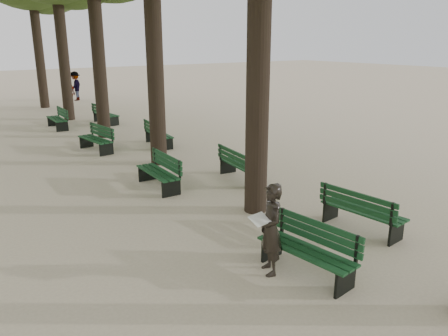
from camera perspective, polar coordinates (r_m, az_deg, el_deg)
ground at (r=7.51m, az=9.71°, el=-15.00°), size 120.00×120.00×0.00m
bench_left_0 at (r=7.73m, az=10.65°, el=-11.73°), size 0.78×1.86×0.92m
bench_left_1 at (r=11.96m, az=-8.57°, el=-1.36°), size 0.64×1.82×0.92m
bench_left_2 at (r=16.43m, az=-16.38°, el=3.03°), size 0.79×1.86×0.92m
bench_left_3 at (r=21.28m, az=-20.92°, el=5.55°), size 0.60×1.81×0.92m
bench_right_0 at (r=9.68m, az=17.55°, el=-6.30°), size 0.75×1.85×0.92m
bench_right_1 at (r=12.51m, az=2.22°, el=-0.38°), size 0.80×1.86×0.92m
bench_right_2 at (r=16.80m, az=-8.49°, el=3.81°), size 0.78×1.85×0.92m
bench_right_3 at (r=21.89m, az=-15.15°, el=6.34°), size 0.76×1.85×0.92m
man_with_map at (r=7.48m, az=6.14°, el=-7.96°), size 0.70×0.72×1.62m
pedestrian_c at (r=26.88m, az=-19.63°, el=9.20°), size 0.70×1.17×1.90m
pedestrian_b at (r=30.96m, az=-18.83°, el=10.10°), size 1.05×1.20×1.89m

